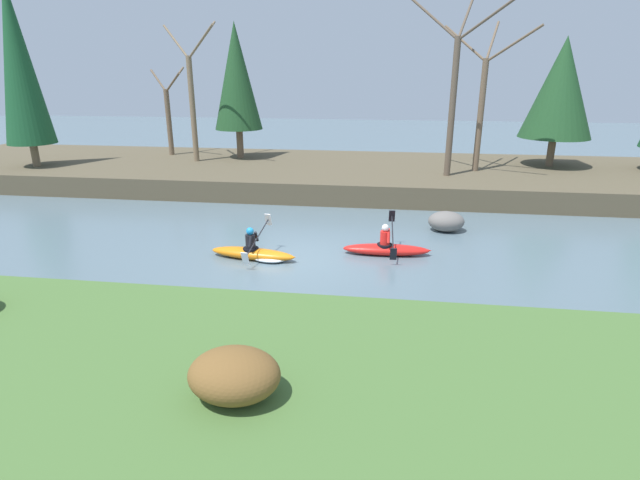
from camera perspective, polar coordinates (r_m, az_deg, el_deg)
The scene contains 14 objects.
ground_plane at distance 15.40m, azimuth -2.96°, elevation -2.18°, with size 90.00×90.00×0.00m, color slate.
riverbank_near at distance 9.10m, azimuth -11.74°, elevation -16.13°, with size 44.00×6.25×0.75m.
riverbank_far at distance 25.61m, azimuth 1.58°, elevation 7.54°, with size 44.00×9.32×0.94m.
conifer_tree_far_left at distance 28.56m, azimuth -31.26°, elevation 17.03°, with size 2.26×2.26×8.76m.
conifer_tree_left at distance 27.60m, azimuth -9.52°, elevation 17.90°, with size 2.51×2.51×6.91m.
conifer_tree_mid_left at distance 27.34m, azimuth 25.78°, elevation 15.36°, with size 3.37×3.37×6.08m.
bare_tree_upstream at distance 29.67m, azimuth -16.89°, elevation 13.60°, with size 2.65×2.62×4.72m.
bare_tree_mid_upstream at distance 27.14m, azimuth -14.34°, elevation 15.62°, with size 3.83×3.78×6.97m.
bare_tree_mid_downstream at distance 23.32m, azimuth 15.09°, elevation 16.16°, with size 4.31×4.26×7.89m.
bare_tree_downstream at distance 24.84m, azimuth 18.05°, elevation 14.78°, with size 3.70×3.66×6.73m.
shrub_clump_second at distance 7.97m, azimuth -9.77°, elevation -14.94°, with size 1.43×1.19×0.77m.
kayaker_lead at distance 15.79m, azimuth 7.65°, elevation -0.92°, with size 2.78×2.07×1.20m.
kayaker_middle at distance 15.42m, azimuth -7.33°, elevation -1.49°, with size 2.80×2.07×1.20m.
boulder_midstream at distance 18.49m, azimuth 14.23°, elevation 2.08°, with size 1.28×1.00×0.72m.
Camera 1 is at (2.77, -14.09, 5.55)m, focal length 28.00 mm.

